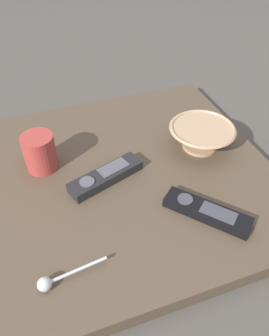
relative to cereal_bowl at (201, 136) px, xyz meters
The scene contains 7 objects.
ground_plane 0.21m from the cereal_bowl, behind, with size 6.00×6.00×0.00m, color #47423D.
table 0.21m from the cereal_bowl, behind, with size 0.66×0.66×0.04m.
cereal_bowl is the anchor object (origin of this frame).
coffee_mug 0.40m from the cereal_bowl, behind, with size 0.08×0.08×0.09m.
teaspoon 0.50m from the cereal_bowl, 148.74° to the right, with size 0.13×0.03×0.03m.
tv_remote_near 0.27m from the cereal_bowl, behind, with size 0.19×0.10×0.03m.
tv_remote_far 0.23m from the cereal_bowl, 114.39° to the right, with size 0.15×0.17×0.02m.
Camera 1 is at (-0.19, -0.55, 0.58)m, focal length 35.60 mm.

